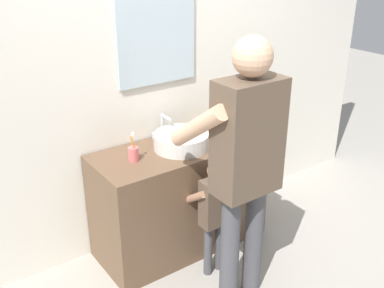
% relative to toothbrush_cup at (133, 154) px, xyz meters
% --- Properties ---
extents(ground_plane, '(14.00, 14.00, 0.00)m').
position_rel_toothbrush_cup_xyz_m(ground_plane, '(0.37, -0.30, -0.86)').
color(ground_plane, '#9E998E').
extents(back_wall, '(4.40, 0.10, 2.70)m').
position_rel_toothbrush_cup_xyz_m(back_wall, '(0.37, 0.32, 0.49)').
color(back_wall, silver).
rests_on(back_wall, ground).
extents(vanity_cabinet, '(1.26, 0.54, 0.81)m').
position_rel_toothbrush_cup_xyz_m(vanity_cabinet, '(0.37, 0.00, -0.46)').
color(vanity_cabinet, brown).
rests_on(vanity_cabinet, ground).
extents(sink_basin, '(0.39, 0.39, 0.11)m').
position_rel_toothbrush_cup_xyz_m(sink_basin, '(0.37, -0.02, 0.01)').
color(sink_basin, silver).
rests_on(sink_basin, vanity_cabinet).
extents(faucet, '(0.18, 0.14, 0.18)m').
position_rel_toothbrush_cup_xyz_m(faucet, '(0.37, 0.22, 0.03)').
color(faucet, '#B7BABF').
rests_on(faucet, vanity_cabinet).
extents(toothbrush_cup, '(0.07, 0.07, 0.21)m').
position_rel_toothbrush_cup_xyz_m(toothbrush_cup, '(0.00, 0.00, 0.00)').
color(toothbrush_cup, '#D86666').
rests_on(toothbrush_cup, vanity_cabinet).
extents(soap_bottle, '(0.06, 0.06, 0.16)m').
position_rel_toothbrush_cup_xyz_m(soap_bottle, '(0.69, 0.05, 0.02)').
color(soap_bottle, gold).
rests_on(soap_bottle, vanity_cabinet).
extents(child_toddler, '(0.26, 0.26, 0.85)m').
position_rel_toothbrush_cup_xyz_m(child_toddler, '(0.37, -0.40, -0.35)').
color(child_toddler, '#47474C').
rests_on(child_toddler, ground).
extents(adult_parent, '(0.53, 0.56, 1.71)m').
position_rel_toothbrush_cup_xyz_m(adult_parent, '(0.37, -0.68, 0.16)').
color(adult_parent, '#47474C').
rests_on(adult_parent, ground).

